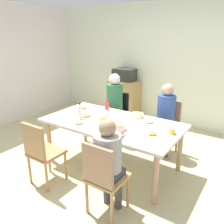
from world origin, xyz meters
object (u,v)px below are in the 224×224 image
object	(u,v)px
person_1	(114,101)
dining_table	(112,126)
side_cabinet	(124,99)
plate_2	(83,109)
chair_0	(103,175)
cup_2	(172,131)
bowl_1	(137,115)
plate_4	(87,116)
bottle_1	(80,112)
plate_1	(152,135)
chair_3	(41,150)
person_2	(166,113)
chair_1	(117,113)
plate_3	(149,123)
cup_0	(120,134)
person_0	(108,158)
bottle_0	(107,105)
plate_0	(79,123)
bowl_0	(117,125)
cup_1	(105,113)
microwave	(124,75)
chair_2	(167,124)
cup_3	(103,119)

from	to	relation	value
person_1	dining_table	bearing A→B (deg)	-58.51
side_cabinet	plate_2	bearing A→B (deg)	-81.27
chair_0	cup_2	xyz separation A→B (m)	(0.38, 0.98, 0.26)
chair_0	bowl_1	world-z (taller)	chair_0
plate_4	bottle_1	bearing A→B (deg)	-104.70
person_1	plate_1	size ratio (longest dim) A/B	6.28
chair_3	plate_1	world-z (taller)	chair_3
person_2	plate_2	bearing A→B (deg)	-153.09
bowl_1	chair_1	bearing A→B (deg)	143.28
chair_0	plate_3	distance (m)	1.17
plate_4	bowl_1	xyz separation A→B (m)	(0.64, 0.44, 0.03)
person_1	chair_3	bearing A→B (deg)	-90.00
cup_0	cup_2	bearing A→B (deg)	41.71
person_0	plate_1	bearing A→B (deg)	74.46
plate_4	bottle_0	world-z (taller)	bottle_0
side_cabinet	plate_0	bearing A→B (deg)	-74.02
bowl_0	bottle_1	size ratio (longest dim) A/B	0.92
chair_1	cup_1	bearing A→B (deg)	-70.47
cup_0	person_2	bearing A→B (deg)	83.99
dining_table	cup_0	size ratio (longest dim) A/B	17.71
bowl_0	side_cabinet	bearing A→B (deg)	118.99
bowl_1	cup_0	xyz separation A→B (m)	(0.16, -0.76, 0.00)
bowl_0	cup_1	distance (m)	0.58
person_1	cup_1	distance (m)	0.71
plate_4	microwave	xyz separation A→B (m)	(-0.57, 2.07, 0.30)
person_1	plate_0	xyz separation A→B (m)	(0.18, -1.17, -0.01)
chair_2	plate_1	distance (m)	1.08
bowl_0	side_cabinet	world-z (taller)	side_cabinet
cup_2	bowl_1	bearing A→B (deg)	155.41
person_0	plate_3	size ratio (longest dim) A/B	4.94
chair_0	cup_3	size ratio (longest dim) A/B	7.18
dining_table	person_2	bearing A→B (deg)	58.47
plate_2	cup_3	world-z (taller)	cup_3
plate_2	bottle_1	distance (m)	0.47
person_2	side_cabinet	size ratio (longest dim) A/B	1.34
plate_1	plate_2	distance (m)	1.46
plate_3	side_cabinet	world-z (taller)	side_cabinet
person_0	person_2	xyz separation A→B (m)	(0.00, 1.64, 0.03)
bowl_1	microwave	bearing A→B (deg)	126.80
chair_3	plate_4	xyz separation A→B (m)	(0.07, 0.85, 0.23)
plate_0	plate_3	bearing A→B (deg)	35.76
chair_1	side_cabinet	size ratio (longest dim) A/B	1.00
plate_0	cup_2	bearing A→B (deg)	19.15
bowl_0	bottle_0	xyz separation A→B (m)	(-0.60, 0.61, 0.03)
chair_2	microwave	xyz separation A→B (m)	(-1.50, 1.09, 0.53)
chair_2	cup_2	distance (m)	0.96
cup_1	bottle_0	xyz separation A→B (m)	(-0.15, 0.25, 0.05)
chair_1	cup_0	xyz separation A→B (m)	(0.88, -1.29, 0.26)
bottle_1	side_cabinet	bearing A→B (deg)	103.97
cup_2	side_cabinet	world-z (taller)	side_cabinet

